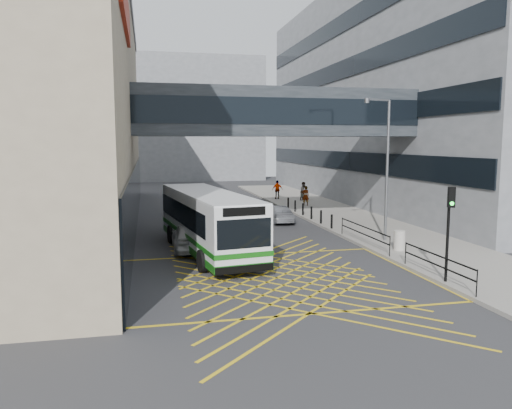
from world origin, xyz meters
TOP-DOWN VIEW (x-y plane):
  - ground at (0.00, 0.00)m, footprint 120.00×120.00m
  - building_right at (23.98, 24.00)m, footprint 24.09×44.00m
  - building_far at (-2.00, 60.00)m, footprint 28.00×16.00m
  - skybridge at (3.00, 12.00)m, footprint 20.00×4.10m
  - pavement at (9.00, 15.00)m, footprint 6.00×54.00m
  - box_junction at (0.00, 0.00)m, footprint 12.00×9.00m
  - bus at (-2.22, 5.42)m, footprint 4.18×11.40m
  - car_white at (-3.07, 6.12)m, footprint 2.01×4.78m
  - car_dark at (-1.68, 19.23)m, footprint 3.22×5.45m
  - car_silver at (3.87, 14.16)m, footprint 1.81×4.11m
  - traffic_light at (6.22, -2.58)m, footprint 0.30×0.45m
  - street_lamp at (7.61, 5.68)m, footprint 1.75×0.65m
  - litter_bin at (7.32, 3.22)m, footprint 0.58×0.58m
  - kerb_railings at (6.15, 1.78)m, footprint 0.05×12.54m
  - bollards at (6.25, 15.00)m, footprint 0.14×10.14m
  - pedestrian_a at (8.24, 21.49)m, footprint 0.71×0.54m
  - pedestrian_b at (9.29, 25.27)m, footprint 0.97×0.89m
  - pedestrian_c at (7.15, 26.92)m, footprint 1.06×0.51m

SIDE VIEW (x-z plane):
  - ground at x=0.00m, z-range 0.00..0.00m
  - box_junction at x=0.00m, z-range 0.00..0.01m
  - pavement at x=9.00m, z-range 0.00..0.16m
  - bollards at x=6.25m, z-range 0.16..1.06m
  - car_silver at x=3.87m, z-range 0.00..1.27m
  - litter_bin at x=7.32m, z-range 0.16..1.16m
  - car_white at x=-3.07m, z-range 0.00..1.51m
  - car_dark at x=-1.68m, z-range 0.00..1.60m
  - kerb_railings at x=6.15m, z-range 0.38..1.38m
  - pedestrian_a at x=8.24m, z-range 0.16..1.85m
  - pedestrian_b at x=9.29m, z-range 0.16..1.88m
  - pedestrian_c at x=7.15m, z-range 0.16..1.95m
  - bus at x=-2.22m, z-range 0.11..3.24m
  - traffic_light at x=6.22m, z-range 0.73..4.50m
  - street_lamp at x=7.61m, z-range 0.70..8.46m
  - skybridge at x=3.00m, z-range 6.00..9.00m
  - building_far at x=-2.00m, z-range 0.00..18.00m
  - building_right at x=23.98m, z-range 0.00..20.00m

